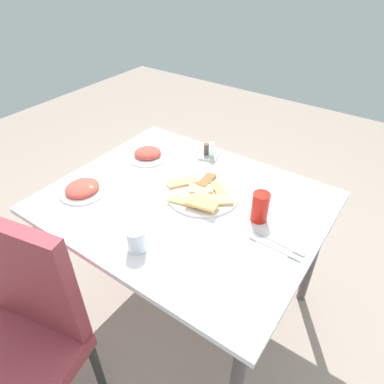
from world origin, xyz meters
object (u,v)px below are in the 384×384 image
paper_napkin (276,246)px  spoon (274,248)px  fork (278,242)px  salad_plate_rice (148,154)px  soda_can (260,207)px  salad_plate_greens (83,189)px  condiment_caddy (209,153)px  dining_chair (15,334)px  drinking_glass (136,240)px  dining_table (185,214)px  pide_platter (202,193)px

paper_napkin → spoon: spoon is taller
fork → spoon: 0.04m
salad_plate_rice → soda_can: bearing=170.8°
salad_plate_greens → condiment_caddy: size_ratio=1.75×
dining_chair → drinking_glass: 0.50m
drinking_glass → paper_napkin: (-0.39, -0.29, -0.04)m
dining_table → paper_napkin: size_ratio=9.32×
dining_table → drinking_glass: 0.34m
pide_platter → drinking_glass: 0.39m
fork → condiment_caddy: (0.53, -0.36, 0.02)m
pide_platter → salad_plate_greens: size_ratio=1.67×
dining_table → dining_chair: 0.75m
dining_chair → spoon: dining_chair is taller
pide_platter → spoon: bearing=163.2°
fork → condiment_caddy: 0.64m
dining_table → pide_platter: pide_platter is taller
salad_plate_greens → soda_can: 0.75m
dining_chair → soda_can: 0.95m
drinking_glass → condiment_caddy: drinking_glass is taller
pide_platter → soda_can: soda_can is taller
fork → spoon: (0.00, 0.04, 0.00)m
soda_can → condiment_caddy: 0.50m
drinking_glass → spoon: drinking_glass is taller
dining_table → soda_can: size_ratio=9.03×
dining_table → fork: bearing=178.9°
dining_chair → salad_plate_rice: 0.94m
dining_table → condiment_caddy: (0.10, -0.35, 0.10)m
salad_plate_greens → drinking_glass: 0.43m
dining_chair → salad_plate_rice: bearing=-78.3°
dining_table → salad_plate_greens: size_ratio=5.60×
dining_chair → salad_plate_rice: (0.19, -0.90, 0.19)m
pide_platter → salad_plate_greens: (0.43, 0.28, 0.01)m
condiment_caddy → drinking_glass: bearing=101.2°
pide_platter → condiment_caddy: size_ratio=2.93×
pide_platter → dining_chair: bearing=75.5°
pide_platter → soda_can: (-0.26, 0.00, 0.05)m
dining_chair → soda_can: dining_chair is taller
paper_napkin → spoon: (0.00, 0.02, 0.00)m
salad_plate_greens → drinking_glass: size_ratio=2.22×
dining_chair → fork: bearing=-129.2°
salad_plate_greens → condiment_caddy: 0.62m
salad_plate_greens → fork: 0.83m
pide_platter → drinking_glass: (0.01, 0.39, 0.03)m
soda_can → fork: size_ratio=0.61×
pide_platter → salad_plate_rice: 0.41m
pide_platter → salad_plate_greens: bearing=32.7°
salad_plate_greens → dining_chair: bearing=113.2°
spoon → condiment_caddy: condiment_caddy is taller
salad_plate_greens → pide_platter: bearing=-147.3°
dining_chair → fork: dining_chair is taller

